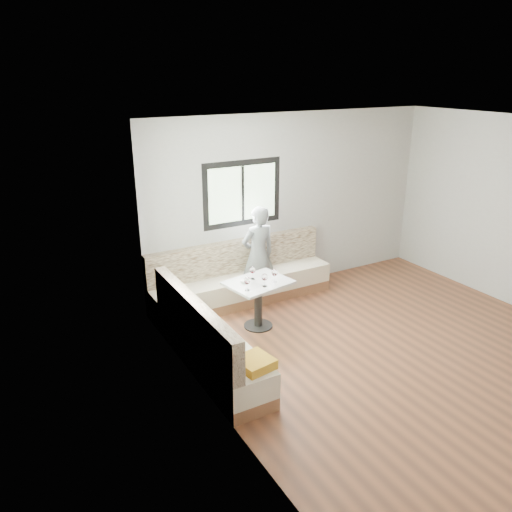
% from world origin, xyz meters
% --- Properties ---
extents(room, '(5.01, 5.01, 2.81)m').
position_xyz_m(room, '(-0.08, 0.08, 1.41)').
color(room, brown).
rests_on(room, ground).
extents(banquette, '(2.90, 2.80, 0.95)m').
position_xyz_m(banquette, '(-1.59, 1.63, 0.33)').
color(banquette, brown).
rests_on(banquette, ground).
extents(table, '(0.93, 0.79, 0.68)m').
position_xyz_m(table, '(-1.23, 1.43, 0.51)').
color(table, black).
rests_on(table, ground).
extents(person, '(0.56, 0.37, 1.51)m').
position_xyz_m(person, '(-0.81, 2.16, 0.76)').
color(person, slate).
rests_on(person, ground).
extents(olive_ramekin, '(0.09, 0.09, 0.04)m').
position_xyz_m(olive_ramekin, '(-1.42, 1.49, 0.70)').
color(olive_ramekin, white).
rests_on(olive_ramekin, table).
extents(wine_glass_a, '(0.08, 0.08, 0.18)m').
position_xyz_m(wine_glass_a, '(-1.50, 1.26, 0.81)').
color(wine_glass_a, white).
rests_on(wine_glass_a, table).
extents(wine_glass_b, '(0.08, 0.08, 0.18)m').
position_xyz_m(wine_glass_b, '(-1.24, 1.25, 0.81)').
color(wine_glass_b, white).
rests_on(wine_glass_b, table).
extents(wine_glass_c, '(0.08, 0.08, 0.18)m').
position_xyz_m(wine_glass_c, '(-1.04, 1.31, 0.81)').
color(wine_glass_c, white).
rests_on(wine_glass_c, table).
extents(wine_glass_d, '(0.08, 0.08, 0.18)m').
position_xyz_m(wine_glass_d, '(-1.26, 1.55, 0.81)').
color(wine_glass_d, white).
rests_on(wine_glass_d, table).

